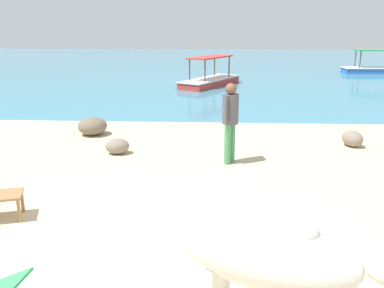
% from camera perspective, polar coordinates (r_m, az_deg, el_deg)
% --- Properties ---
extents(sand_beach, '(18.00, 14.00, 0.04)m').
position_cam_1_polar(sand_beach, '(5.69, -5.58, -13.55)').
color(sand_beach, '#CCB78E').
rests_on(sand_beach, ground).
extents(water_surface, '(60.00, 36.00, 0.03)m').
position_cam_1_polar(water_surface, '(27.04, 1.29, 10.06)').
color(water_surface, teal).
rests_on(water_surface, ground).
extents(cow, '(2.08, 1.17, 1.17)m').
position_cam_1_polar(cow, '(3.99, 10.64, -14.45)').
color(cow, silver).
rests_on(cow, sand_beach).
extents(person_standing, '(0.32, 0.46, 1.62)m').
position_cam_1_polar(person_standing, '(8.53, 5.10, 3.57)').
color(person_standing, '#428956').
rests_on(person_standing, sand_beach).
extents(shore_rock_large, '(0.59, 0.66, 0.37)m').
position_cam_1_polar(shore_rock_large, '(10.49, 20.51, 0.68)').
color(shore_rock_large, gray).
rests_on(shore_rock_large, sand_beach).
extents(shore_rock_medium, '(0.98, 0.98, 0.45)m').
position_cam_1_polar(shore_rock_medium, '(11.12, -13.07, 2.33)').
color(shore_rock_medium, '#6B5B4C').
rests_on(shore_rock_medium, sand_beach).
extents(shore_rock_small, '(0.56, 0.48, 0.34)m').
position_cam_1_polar(shore_rock_small, '(9.43, -9.88, -0.28)').
color(shore_rock_small, gray).
rests_on(shore_rock_small, sand_beach).
extents(boat_blue, '(3.71, 1.29, 1.29)m').
position_cam_1_polar(boat_blue, '(26.18, 23.27, 9.23)').
color(boat_blue, '#3866B7').
rests_on(boat_blue, water_surface).
extents(boat_red, '(2.82, 3.76, 1.29)m').
position_cam_1_polar(boat_red, '(19.42, 2.39, 8.55)').
color(boat_red, '#C63833').
rests_on(boat_red, water_surface).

